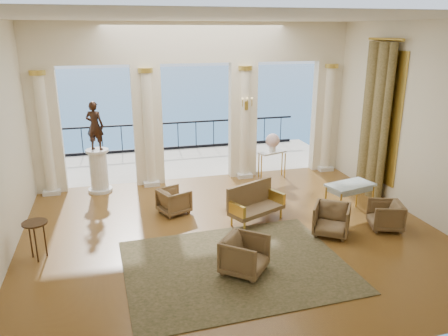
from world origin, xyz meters
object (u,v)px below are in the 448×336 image
object	(u,v)px
game_table	(350,187)
statue	(95,126)
armchair_d	(174,200)
console_table	(272,156)
armchair_c	(386,214)
armchair_b	(332,218)
armchair_a	(245,253)
pedestal	(99,171)
settee	(254,203)
side_table	(35,227)

from	to	relation	value
game_table	statue	bearing A→B (deg)	137.94
armchair_d	console_table	world-z (taller)	console_table
statue	console_table	world-z (taller)	statue
armchair_c	armchair_b	bearing A→B (deg)	-73.77
armchair_a	game_table	size ratio (longest dim) A/B	0.62
armchair_d	pedestal	distance (m)	2.68
statue	console_table	distance (m)	5.16
pedestal	settee	bearing A→B (deg)	-40.26
armchair_b	armchair_d	size ratio (longest dim) A/B	1.11
armchair_b	armchair_c	size ratio (longest dim) A/B	1.09
armchair_c	game_table	bearing A→B (deg)	-140.40
armchair_a	armchair_c	size ratio (longest dim) A/B	1.10
armchair_d	settee	bearing A→B (deg)	-140.60
armchair_b	armchair_c	world-z (taller)	armchair_b
pedestal	statue	size ratio (longest dim) A/B	0.92
armchair_a	console_table	world-z (taller)	console_table
statue	console_table	bearing A→B (deg)	-157.01
armchair_b	armchair_a	bearing A→B (deg)	-121.70
statue	armchair_c	bearing A→B (deg)	170.31
side_table	settee	bearing A→B (deg)	7.42
console_table	game_table	bearing A→B (deg)	-93.77
armchair_b	side_table	world-z (taller)	side_table
armchair_c	pedestal	world-z (taller)	pedestal
armchair_d	settee	xyz separation A→B (m)	(1.73, -0.93, 0.10)
armchair_a	armchair_d	bearing A→B (deg)	55.63
armchair_d	armchair_c	bearing A→B (deg)	-137.68
statue	armchair_b	bearing A→B (deg)	164.18
armchair_c	pedestal	distance (m)	7.44
armchair_b	game_table	bearing A→B (deg)	77.95
armchair_d	pedestal	xyz separation A→B (m)	(-1.75, 2.02, 0.24)
armchair_d	statue	size ratio (longest dim) A/B	0.52
console_table	pedestal	bearing A→B (deg)	160.69
armchair_b	side_table	bearing A→B (deg)	-150.25
settee	statue	bearing A→B (deg)	115.27
game_table	side_table	xyz separation A→B (m)	(-6.98, -0.37, -0.03)
armchair_c	armchair_d	bearing A→B (deg)	-96.82
game_table	pedestal	distance (m)	6.64
armchair_a	side_table	xyz separation A→B (m)	(-3.73, 1.52, 0.28)
pedestal	console_table	bearing A→B (deg)	-1.03
settee	console_table	bearing A→B (deg)	37.24
armchair_d	pedestal	bearing A→B (deg)	18.79
settee	console_table	world-z (taller)	settee
console_table	armchair_b	bearing A→B (deg)	-110.35
armchair_d	console_table	distance (m)	3.81
console_table	side_table	world-z (taller)	console_table
armchair_b	pedestal	xyz separation A→B (m)	(-4.88, 4.07, 0.20)
armchair_a	side_table	world-z (taller)	side_table
game_table	statue	distance (m)	6.74
armchair_b	game_table	distance (m)	1.33
armchair_c	side_table	world-z (taller)	side_table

